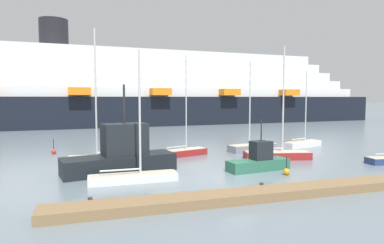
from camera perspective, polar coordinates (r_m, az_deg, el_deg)
name	(u,v)px	position (r m, az deg, el deg)	size (l,w,h in m)	color
ground_plane	(237,179)	(24.08, 7.77, -9.80)	(600.00, 600.00, 0.00)	slate
dock_pier	(270,193)	(20.16, 13.26, -11.88)	(25.00, 1.94, 0.64)	olive
sailboat_0	(253,146)	(36.68, 10.43, -4.18)	(5.91, 2.76, 9.76)	gray
sailboat_1	(303,143)	(41.23, 18.59, -3.44)	(5.52, 2.86, 9.03)	white
sailboat_2	(103,157)	(30.74, -15.16, -5.80)	(6.52, 2.63, 11.85)	gray
sailboat_3	(134,175)	(23.45, -10.06, -9.07)	(6.08, 1.41, 9.08)	white
sailboat_5	(277,154)	(32.38, 14.52, -5.33)	(6.41, 3.01, 10.59)	maroon
sailboat_6	(183,151)	(33.07, -1.58, -5.07)	(5.30, 2.93, 9.97)	maroon
fishing_boat_0	(259,161)	(27.15, 11.48, -6.58)	(5.35, 2.17, 4.17)	#2D6B51
fishing_boat_1	(121,155)	(26.46, -12.10, -5.59)	(9.02, 4.36, 6.84)	black
channel_buoy_0	(54,151)	(37.16, -22.79, -4.68)	(0.51, 0.51, 1.54)	red
channel_buoy_2	(286,171)	(26.12, 16.00, -8.21)	(0.50, 0.50, 1.36)	orange
cruise_ship	(151,93)	(73.67, -7.17, 5.01)	(109.53, 21.80, 21.23)	black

